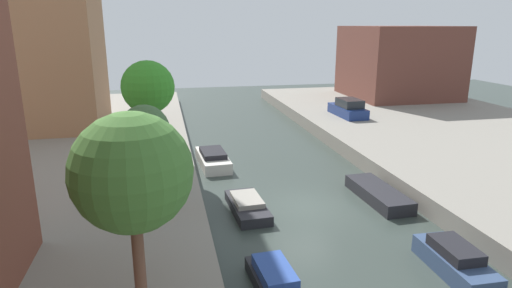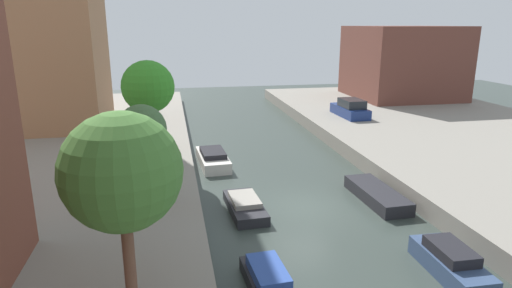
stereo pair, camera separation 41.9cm
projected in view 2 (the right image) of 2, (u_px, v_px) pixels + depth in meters
name	position (u px, v px, depth m)	size (l,w,h in m)	color
ground_plane	(304.00, 207.00, 21.05)	(84.00, 84.00, 0.00)	#333D38
low_block_right	(402.00, 62.00, 45.73)	(10.00, 10.02, 7.32)	brown
street_tree_1	(122.00, 173.00, 10.50)	(2.96, 2.96, 5.62)	brown
street_tree_2	(142.00, 130.00, 18.00)	(2.07, 2.07, 4.40)	brown
street_tree_3	(148.00, 87.00, 24.88)	(3.02, 3.02, 5.60)	brown
parked_car	(350.00, 109.00, 36.70)	(1.94, 4.44, 1.49)	navy
moored_boat_left_2	(269.00, 284.00, 14.25)	(1.46, 3.71, 0.87)	#232328
moored_boat_left_3	(245.00, 206.00, 20.50)	(1.65, 3.74, 0.71)	#232328
moored_boat_left_4	(213.00, 159.00, 27.24)	(1.87, 4.38, 1.00)	beige
moored_boat_right_2	(451.00, 263.00, 15.32)	(1.39, 3.52, 1.09)	#33476B
moored_boat_right_3	(377.00, 195.00, 21.79)	(1.68, 4.49, 0.64)	#232328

